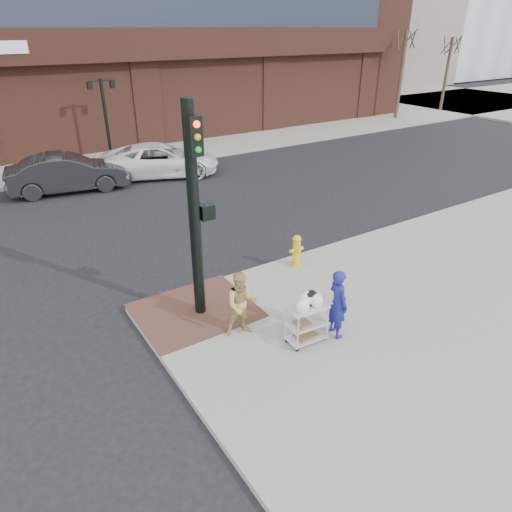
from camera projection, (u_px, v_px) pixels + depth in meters
ground at (235, 326)px, 10.91m from camera, size 220.00×220.00×0.00m
sidewalk_far at (173, 105)px, 40.91m from camera, size 65.00×36.00×0.15m
brick_curb_ramp at (195, 310)px, 11.22m from camera, size 2.80×2.40×0.01m
filler_block at (359, 2)px, 54.73m from camera, size 14.00×20.00×18.00m
bare_tree_a at (407, 28)px, 32.09m from camera, size 1.80×1.80×7.20m
bare_tree_b at (453, 35)px, 35.59m from camera, size 1.80×1.80×6.70m
lamp_post at (105, 111)px, 22.68m from camera, size 1.32×0.22×4.00m
traffic_signal_pole at (195, 209)px, 9.98m from camera, size 0.61×0.51×5.00m
woman_blue at (338, 303)px, 10.01m from camera, size 0.47×0.64×1.62m
pedestrian_tan at (242, 304)px, 10.07m from camera, size 0.89×0.78×1.54m
sedan_dark at (68, 173)px, 19.43m from camera, size 5.11×2.49×1.61m
minivan_white at (160, 160)px, 21.51m from camera, size 5.98×4.26×1.51m
utility_cart at (307, 320)px, 9.89m from camera, size 0.91×0.55×1.21m
fire_hydrant at (296, 250)px, 13.11m from camera, size 0.45×0.32×0.96m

